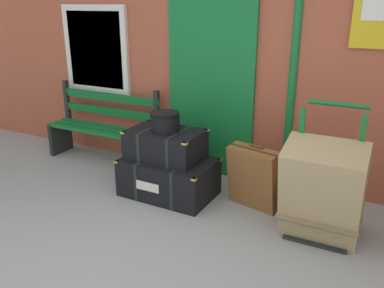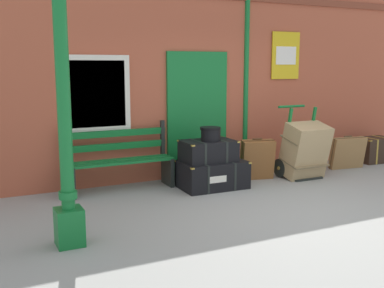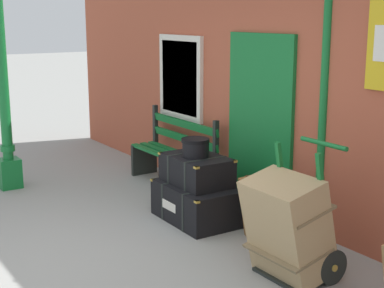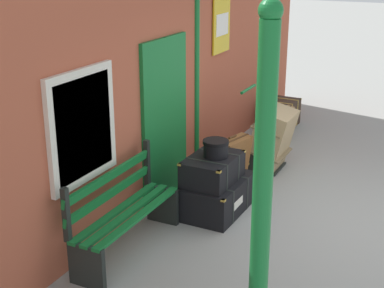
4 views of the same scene
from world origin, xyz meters
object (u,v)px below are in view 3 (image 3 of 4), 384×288
object	(u,v)px
lamp_post	(5,110)
porters_trolley	(301,245)
steamer_trunk_base	(196,203)
large_brown_trunk	(288,227)
platform_bench	(175,154)
suitcase_umber	(261,213)
steamer_trunk_middle	(197,170)
round_hatbox	(196,147)

from	to	relation	value
lamp_post	porters_trolley	xyz separation A→B (m)	(4.14, 1.41, -0.80)
steamer_trunk_base	large_brown_trunk	bearing A→B (deg)	-5.30
platform_bench	suitcase_umber	size ratio (longest dim) A/B	2.33
porters_trolley	large_brown_trunk	bearing A→B (deg)	-90.00
platform_bench	steamer_trunk_middle	distance (m)	1.36
porters_trolley	round_hatbox	bearing A→B (deg)	-179.67
porters_trolley	steamer_trunk_middle	bearing A→B (deg)	179.33
large_brown_trunk	round_hatbox	bearing A→B (deg)	174.51
suitcase_umber	platform_bench	bearing A→B (deg)	170.79
round_hatbox	platform_bench	bearing A→B (deg)	158.06
lamp_post	steamer_trunk_base	xyz separation A→B (m)	(2.47, 1.39, -0.86)
steamer_trunk_base	large_brown_trunk	distance (m)	1.70
round_hatbox	porters_trolley	xyz separation A→B (m)	(1.70, 0.01, -0.59)
steamer_trunk_base	suitcase_umber	size ratio (longest dim) A/B	1.49
large_brown_trunk	suitcase_umber	world-z (taller)	large_brown_trunk
lamp_post	round_hatbox	xyz separation A→B (m)	(2.44, 1.40, -0.21)
lamp_post	platform_bench	distance (m)	2.33
platform_bench	steamer_trunk_middle	xyz separation A→B (m)	(1.26, -0.49, 0.14)
platform_bench	porters_trolley	xyz separation A→B (m)	(2.98, -0.51, -0.17)
steamer_trunk_middle	large_brown_trunk	bearing A→B (deg)	-6.40
platform_bench	suitcase_umber	bearing A→B (deg)	-9.21
lamp_post	steamer_trunk_middle	world-z (taller)	lamp_post
platform_bench	large_brown_trunk	size ratio (longest dim) A/B	1.67
large_brown_trunk	steamer_trunk_base	bearing A→B (deg)	174.70
large_brown_trunk	suitcase_umber	bearing A→B (deg)	156.66
lamp_post	porters_trolley	world-z (taller)	lamp_post
lamp_post	platform_bench	world-z (taller)	lamp_post
porters_trolley	large_brown_trunk	size ratio (longest dim) A/B	1.26
round_hatbox	large_brown_trunk	distance (m)	1.75
steamer_trunk_base	steamer_trunk_middle	world-z (taller)	steamer_trunk_middle
steamer_trunk_middle	large_brown_trunk	xyz separation A→B (m)	(1.72, -0.19, -0.10)
platform_bench	suitcase_umber	xyz separation A→B (m)	(2.25, -0.37, -0.11)
round_hatbox	large_brown_trunk	xyz separation A→B (m)	(1.70, -0.16, -0.38)
steamer_trunk_middle	round_hatbox	size ratio (longest dim) A/B	2.59
steamer_trunk_middle	lamp_post	bearing A→B (deg)	-149.35
steamer_trunk_base	porters_trolley	size ratio (longest dim) A/B	0.85
round_hatbox	suitcase_umber	distance (m)	1.11
steamer_trunk_middle	suitcase_umber	size ratio (longest dim) A/B	1.19
steamer_trunk_base	suitcase_umber	world-z (taller)	suitcase_umber
steamer_trunk_middle	platform_bench	bearing A→B (deg)	158.86
porters_trolley	suitcase_umber	bearing A→B (deg)	169.01
platform_bench	steamer_trunk_base	world-z (taller)	platform_bench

